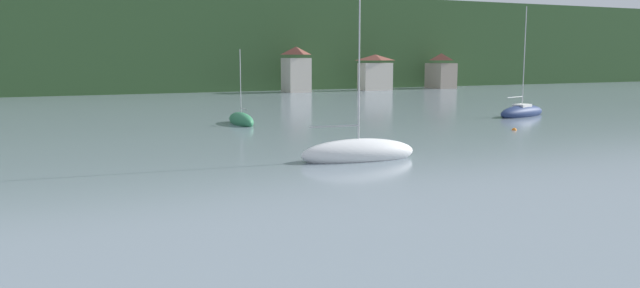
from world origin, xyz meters
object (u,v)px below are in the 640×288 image
at_px(sailboat_mid_6, 358,153).
at_px(mooring_buoy_near, 514,130).
at_px(shore_building_westcentral, 296,70).
at_px(shore_building_central, 375,73).
at_px(sailboat_far_2, 522,112).
at_px(sailboat_far_5, 241,120).
at_px(shore_building_eastcentral, 441,71).

relative_size(sailboat_mid_6, mooring_buoy_near, 27.97).
relative_size(shore_building_westcentral, mooring_buoy_near, 18.97).
bearing_deg(shore_building_central, sailboat_far_2, -102.36).
bearing_deg(sailboat_far_2, mooring_buoy_near, -153.14).
xyz_separation_m(sailboat_far_5, sailboat_mid_6, (0.31, -22.13, 0.07)).
relative_size(sailboat_far_5, sailboat_mid_6, 0.63).
relative_size(shore_building_westcentral, sailboat_far_2, 0.67).
height_order(sailboat_far_2, mooring_buoy_near, sailboat_far_2).
height_order(shore_building_eastcentral, mooring_buoy_near, shore_building_eastcentral).
bearing_deg(shore_building_westcentral, sailboat_far_5, -118.54).
xyz_separation_m(shore_building_westcentral, shore_building_central, (15.37, -0.64, -0.65)).
bearing_deg(shore_building_westcentral, sailboat_far_2, -84.83).
relative_size(shore_building_eastcentral, sailboat_far_2, 0.57).
distance_m(shore_building_central, mooring_buoy_near, 62.29).
height_order(shore_building_westcentral, mooring_buoy_near, shore_building_westcentral).
height_order(sailboat_far_2, sailboat_mid_6, sailboat_far_2).
height_order(shore_building_westcentral, sailboat_mid_6, sailboat_mid_6).
xyz_separation_m(shore_building_westcentral, sailboat_far_5, (-24.52, -45.09, -3.45)).
xyz_separation_m(shore_building_central, mooring_buoy_near, (-20.30, -58.81, -3.15)).
height_order(sailboat_far_5, mooring_buoy_near, sailboat_far_5).
distance_m(sailboat_far_5, sailboat_mid_6, 22.13).
xyz_separation_m(sailboat_far_2, mooring_buoy_near, (-9.47, -9.35, -0.41)).
bearing_deg(sailboat_mid_6, shore_building_eastcentral, 56.62).
height_order(shore_building_westcentral, sailboat_far_2, sailboat_far_2).
height_order(shore_building_westcentral, shore_building_eastcentral, shore_building_westcentral).
bearing_deg(shore_building_central, sailboat_mid_6, -120.73).
bearing_deg(shore_building_eastcentral, mooring_buoy_near, -120.75).
bearing_deg(sailboat_mid_6, shore_building_westcentral, 75.86).
distance_m(shore_building_central, shore_building_eastcentral, 15.41).
xyz_separation_m(shore_building_eastcentral, sailboat_mid_6, (-54.94, -67.72, -2.85)).
relative_size(sailboat_far_2, mooring_buoy_near, 28.41).
bearing_deg(mooring_buoy_near, sailboat_mid_6, -158.06).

